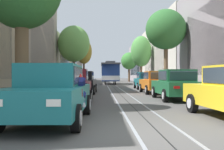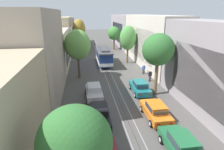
# 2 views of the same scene
# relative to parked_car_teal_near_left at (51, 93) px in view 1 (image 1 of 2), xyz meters

# --- Properties ---
(ground_plane) EXTENTS (170.07, 170.07, 0.00)m
(ground_plane) POSITION_rel_parked_car_teal_near_left_xyz_m (2.68, 25.79, -0.80)
(ground_plane) COLOR #4C4947
(trolley_track_rails) EXTENTS (1.14, 76.03, 0.01)m
(trolley_track_rails) POSITION_rel_parked_car_teal_near_left_xyz_m (2.68, 30.60, -0.79)
(trolley_track_rails) COLOR gray
(trolley_track_rails) RESTS_ON ground
(building_facade_left) EXTENTS (5.55, 67.73, 9.93)m
(building_facade_left) POSITION_rel_parked_car_teal_near_left_xyz_m (-6.34, 31.06, 3.37)
(building_facade_left) COLOR tan
(building_facade_left) RESTS_ON ground
(building_facade_right) EXTENTS (4.69, 67.73, 9.15)m
(building_facade_right) POSITION_rel_parked_car_teal_near_left_xyz_m (11.45, 29.72, 3.69)
(building_facade_right) COLOR gray
(building_facade_right) RESTS_ON ground
(parked_car_teal_near_left) EXTENTS (2.11, 4.41, 1.58)m
(parked_car_teal_near_left) POSITION_rel_parked_car_teal_near_left_xyz_m (0.00, 0.00, 0.00)
(parked_car_teal_near_left) COLOR #196B70
(parked_car_teal_near_left) RESTS_ON ground
(parked_car_maroon_second_left) EXTENTS (2.05, 4.38, 1.58)m
(parked_car_maroon_second_left) POSITION_rel_parked_car_teal_near_left_xyz_m (-0.05, 5.52, 0.00)
(parked_car_maroon_second_left) COLOR maroon
(parked_car_maroon_second_left) RESTS_ON ground
(parked_car_black_mid_left) EXTENTS (2.08, 4.40, 1.58)m
(parked_car_black_mid_left) POSITION_rel_parked_car_teal_near_left_xyz_m (0.04, 11.18, 0.00)
(parked_car_black_mid_left) COLOR black
(parked_car_black_mid_left) RESTS_ON ground
(parked_car_silver_fourth_left) EXTENTS (2.04, 4.38, 1.58)m
(parked_car_silver_fourth_left) POSITION_rel_parked_car_teal_near_left_xyz_m (-0.10, 16.52, 0.00)
(parked_car_silver_fourth_left) COLOR #B7B7BC
(parked_car_silver_fourth_left) RESTS_ON ground
(parked_car_green_second_right) EXTENTS (2.04, 4.38, 1.58)m
(parked_car_green_second_right) POSITION_rel_parked_car_teal_near_left_xyz_m (5.33, 6.18, 0.00)
(parked_car_green_second_right) COLOR #1E6038
(parked_car_green_second_right) RESTS_ON ground
(parked_car_orange_mid_right) EXTENTS (2.01, 4.37, 1.58)m
(parked_car_orange_mid_right) POSITION_rel_parked_car_teal_near_left_xyz_m (5.33, 11.05, 0.00)
(parked_car_orange_mid_right) COLOR orange
(parked_car_orange_mid_right) RESTS_ON ground
(parked_car_teal_fourth_right) EXTENTS (2.05, 4.38, 1.58)m
(parked_car_teal_fourth_right) POSITION_rel_parked_car_teal_near_left_xyz_m (5.61, 17.00, 0.00)
(parked_car_teal_fourth_right) COLOR #196B70
(parked_car_teal_fourth_right) RESTS_ON ground
(street_tree_kerb_left_second) EXTENTS (3.83, 3.50, 7.31)m
(street_tree_kerb_left_second) POSITION_rel_parked_car_teal_near_left_xyz_m (-1.91, 23.99, 4.29)
(street_tree_kerb_left_second) COLOR #4C3826
(street_tree_kerb_left_second) RESTS_ON ground
(street_tree_kerb_left_mid) EXTENTS (3.04, 2.93, 8.22)m
(street_tree_kerb_left_mid) POSITION_rel_parked_car_teal_near_left_xyz_m (-1.90, 41.91, 5.00)
(street_tree_kerb_left_mid) COLOR #4C3826
(street_tree_kerb_left_mid) RESTS_ON ground
(street_tree_kerb_right_second) EXTENTS (3.74, 3.24, 7.42)m
(street_tree_kerb_right_second) POSITION_rel_parked_car_teal_near_left_xyz_m (7.38, 16.37, 4.71)
(street_tree_kerb_right_second) COLOR brown
(street_tree_kerb_right_second) RESTS_ON ground
(street_tree_kerb_right_mid) EXTENTS (3.14, 2.72, 7.28)m
(street_tree_kerb_right_mid) POSITION_rel_parked_car_teal_near_left_xyz_m (7.46, 31.57, 4.12)
(street_tree_kerb_right_mid) COLOR brown
(street_tree_kerb_right_mid) RESTS_ON ground
(street_tree_kerb_right_fourth) EXTENTS (3.34, 3.52, 6.11)m
(street_tree_kerb_right_fourth) POSITION_rel_parked_car_teal_near_left_xyz_m (7.23, 46.41, 3.50)
(street_tree_kerb_right_fourth) COLOR brown
(street_tree_kerb_right_fourth) RESTS_ON ground
(cable_car_trolley) EXTENTS (2.57, 9.14, 3.28)m
(cable_car_trolley) POSITION_rel_parked_car_teal_near_left_xyz_m (2.68, 30.88, 0.86)
(cable_car_trolley) COLOR navy
(cable_car_trolley) RESTS_ON ground
(motorcycle_with_rider) EXTENTS (0.62, 1.99, 1.37)m
(motorcycle_with_rider) POSITION_rel_parked_car_teal_near_left_xyz_m (0.71, 0.36, -0.15)
(motorcycle_with_rider) COLOR black
(motorcycle_with_rider) RESTS_ON ground
(pedestrian_on_left_pavement) EXTENTS (0.55, 0.39, 1.60)m
(pedestrian_on_left_pavement) POSITION_rel_parked_car_teal_near_left_xyz_m (8.47, 24.25, 0.10)
(pedestrian_on_left_pavement) COLOR black
(pedestrian_on_left_pavement) RESTS_ON ground
(pedestrian_on_right_pavement) EXTENTS (0.55, 0.42, 1.71)m
(pedestrian_on_right_pavement) POSITION_rel_parked_car_teal_near_left_xyz_m (8.29, 20.76, 0.17)
(pedestrian_on_right_pavement) COLOR black
(pedestrian_on_right_pavement) RESTS_ON ground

